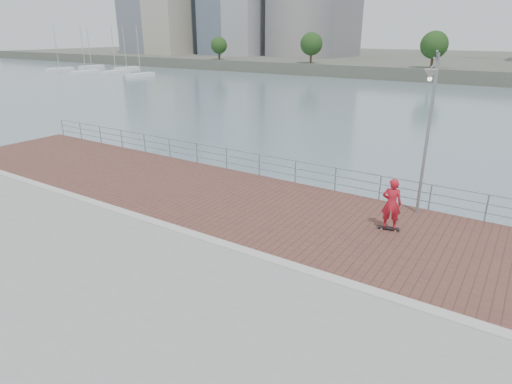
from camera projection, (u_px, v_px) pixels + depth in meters
The scene contains 10 objects.
water at pixel (225, 295), 15.29m from camera, with size 400.00×400.00×0.00m, color slate.
seawall at pixel (107, 355), 11.02m from camera, with size 40.00×24.00×2.00m, color gray.
brick_lane at pixel (278, 210), 17.40m from camera, with size 40.00×6.80×0.02m, color brown.
curb at pixel (224, 244), 14.57m from camera, with size 40.00×0.40×0.06m, color #B7B5AD.
far_shore at pixel (510, 63), 110.79m from camera, with size 320.00×95.00×2.50m, color #4C5142.
guardrail at pixel (315, 173), 19.83m from camera, with size 39.06×0.06×1.13m.
street_lamp at pixel (429, 109), 15.40m from camera, with size 0.43×1.26×5.94m.
skateboard at pixel (389, 228), 15.63m from camera, with size 0.79×0.37×0.09m.
skateboarder at pixel (392, 204), 15.29m from camera, with size 0.69×0.45×1.89m, color red.
marina at pixel (103, 70), 101.47m from camera, with size 29.58×18.88×10.16m.
Camera 1 is at (8.06, -10.29, 6.80)m, focal length 30.00 mm.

